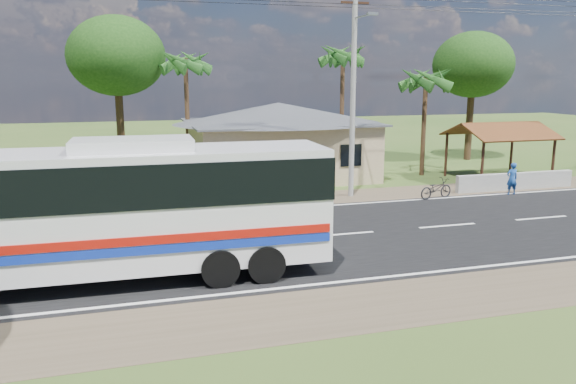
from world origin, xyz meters
name	(u,v)px	position (x,y,z in m)	size (l,w,h in m)	color
ground	(343,235)	(0.00, 0.00, 0.00)	(120.00, 120.00, 0.00)	#314E1B
road	(343,235)	(0.00, 0.00, 0.01)	(120.00, 16.00, 0.03)	black
house	(278,132)	(1.00, 13.00, 2.64)	(12.40, 10.00, 5.00)	tan
waiting_shed	(500,133)	(13.00, 8.50, 2.73)	(5.20, 4.48, 3.35)	#341E13
concrete_barrier	(515,181)	(12.00, 5.60, 0.45)	(7.00, 0.30, 0.90)	#9E9E99
utility_poles	(347,79)	(2.67, 6.49, 5.77)	(32.80, 2.22, 11.00)	#9E9E99
palm_near	(426,80)	(9.50, 11.00, 5.71)	(2.80, 2.80, 6.70)	#47301E
palm_mid	(343,57)	(6.00, 15.50, 7.16)	(2.80, 2.80, 8.20)	#47301E
palm_far	(185,63)	(-4.00, 16.00, 6.68)	(2.80, 2.80, 7.70)	#47301E
tree_behind_house	(116,56)	(-8.00, 18.00, 7.12)	(6.00, 6.00, 9.61)	#47301E
tree_behind_shed	(473,65)	(16.00, 16.00, 6.68)	(5.60, 5.60, 9.02)	#47301E
coach_bus	(95,202)	(-8.64, -2.69, 2.38)	(13.49, 3.17, 4.17)	silver
motorcycle	(436,189)	(6.76, 4.74, 0.50)	(0.67, 1.91, 1.00)	black
person	(512,179)	(10.97, 4.55, 0.82)	(0.60, 0.39, 1.64)	#1A458F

